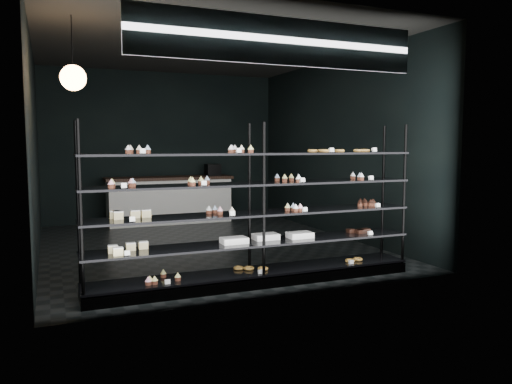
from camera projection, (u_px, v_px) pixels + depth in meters
room at (203, 148)px, 8.08m from camera, size 5.01×6.01×3.20m
display_shelf at (255, 232)px, 5.89m from camera, size 4.00×0.50×1.91m
signage at (281, 41)px, 5.28m from camera, size 3.30×0.05×0.50m
pendant_lamp at (73, 78)px, 5.94m from camera, size 0.30×0.30×0.88m
service_counter at (170, 199)px, 10.50m from camera, size 2.64×0.65×1.23m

